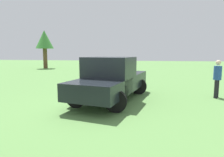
{
  "coord_description": "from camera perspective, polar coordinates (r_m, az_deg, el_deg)",
  "views": [
    {
      "loc": [
        1.77,
        -7.29,
        1.96
      ],
      "look_at": [
        0.4,
        0.63,
        0.9
      ],
      "focal_mm": 31.49,
      "sensor_mm": 36.0,
      "label": 1
    }
  ],
  "objects": [
    {
      "name": "ground_plane",
      "position": [
        7.75,
        -3.76,
        -7.15
      ],
      "size": [
        80.0,
        80.0,
        0.0
      ],
      "primitive_type": "plane",
      "color": "#5B8C47"
    },
    {
      "name": "pickup_truck",
      "position": [
        7.98,
        -0.33,
        0.01
      ],
      "size": [
        2.86,
        5.1,
        1.79
      ],
      "rotation": [
        0.0,
        0.0,
        1.36
      ],
      "color": "black",
      "rests_on": "ground_plane"
    },
    {
      "name": "person_bystander",
      "position": [
        9.61,
        28.26,
        0.44
      ],
      "size": [
        0.44,
        0.44,
        1.65
      ],
      "rotation": [
        0.0,
        0.0,
        2.58
      ],
      "color": "black",
      "rests_on": "ground_plane"
    },
    {
      "name": "tree_far_center",
      "position": [
        25.96,
        -19.02,
        10.4
      ],
      "size": [
        2.16,
        2.16,
        4.67
      ],
      "color": "brown",
      "rests_on": "ground_plane"
    }
  ]
}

